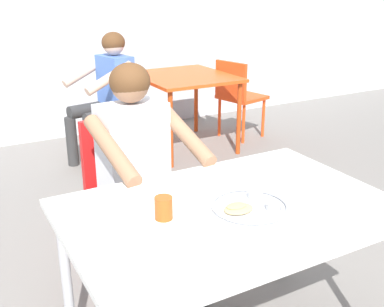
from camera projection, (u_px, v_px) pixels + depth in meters
The scene contains 9 objects.
table_foreground at pixel (230, 222), 1.86m from camera, with size 1.29×0.87×0.75m.
thali_tray at pixel (250, 206), 1.83m from camera, with size 0.30×0.30×0.03m.
drinking_cup at pixel (164, 207), 1.73m from camera, with size 0.07×0.07×0.09m.
chair_foreground at pixel (124, 185), 2.61m from camera, with size 0.45×0.45×0.89m.
diner_foreground at pixel (142, 161), 2.36m from camera, with size 0.53×0.58×1.22m.
table_background_red at pixel (185, 84), 4.52m from camera, with size 0.85×0.95×0.74m.
chair_red_left at pixel (126, 109), 4.23m from camera, with size 0.44×0.44×0.84m.
chair_red_right at pixel (237, 93), 4.88m from camera, with size 0.49×0.51×0.82m.
patron_background at pixel (107, 87), 4.13m from camera, with size 0.60×0.56×1.18m.
Camera 1 is at (-0.95, -1.41, 1.59)m, focal length 43.77 mm.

